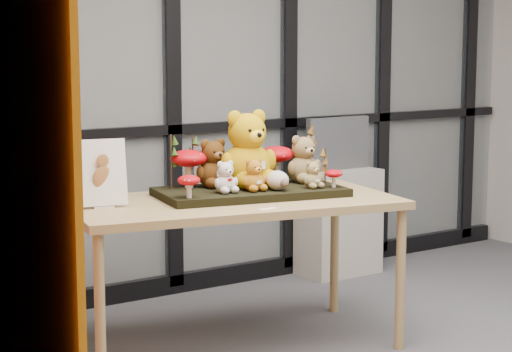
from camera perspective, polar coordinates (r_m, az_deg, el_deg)
glass_partition at (r=6.02m, az=-1.43°, el=6.59°), size 4.90×0.06×2.78m
display_table at (r=4.78m, az=-1.46°, el=-2.21°), size 1.81×1.16×0.79m
diorama_tray at (r=4.87m, az=-0.35°, el=-0.99°), size 1.04×0.67×0.04m
bear_pooh_yellow at (r=4.91m, az=-0.58°, el=1.96°), size 0.40×0.37×0.45m
bear_brown_medium at (r=4.90m, az=-2.67°, el=0.97°), size 0.25×0.23×0.28m
bear_tan_back at (r=5.07m, az=2.92°, el=1.23°), size 0.25×0.24×0.29m
bear_small_yellow at (r=4.76m, az=-0.14°, el=0.18°), size 0.17×0.15×0.19m
bear_white_bow at (r=4.70m, az=-1.90°, el=0.05°), size 0.16×0.15×0.18m
bear_beige_small at (r=4.87m, az=3.51°, el=0.19°), size 0.14×0.13×0.16m
plush_cream_hedgehog at (r=4.78m, az=1.34°, el=-0.21°), size 0.10×0.09×0.11m
mushroom_back_left at (r=4.88m, az=-4.15°, el=0.58°), size 0.20×0.20×0.22m
mushroom_back_right at (r=5.08m, az=1.28°, el=0.87°), size 0.19×0.19×0.22m
mushroom_front_left at (r=4.56m, az=-4.15°, el=-0.57°), size 0.11×0.11×0.13m
mushroom_front_right at (r=4.90m, az=4.81°, el=-0.09°), size 0.09×0.09×0.10m
sprig_green_far_left at (r=4.83m, az=-5.25°, el=0.87°), size 0.05×0.05×0.29m
sprig_green_mid_left at (r=4.92m, az=-3.91°, el=0.95°), size 0.05×0.05×0.27m
sprig_dry_far_right at (r=5.10m, az=3.34°, el=1.48°), size 0.05×0.05×0.32m
sprig_dry_mid_right at (r=5.01m, az=4.28°, el=0.61°), size 0.05×0.05×0.19m
sprig_green_centre at (r=4.99m, az=-2.19°, el=0.61°), size 0.05×0.05×0.20m
sign_holder at (r=4.57m, az=-9.42°, el=0.04°), size 0.24×0.11×0.33m
label_card at (r=4.48m, az=0.72°, el=-2.04°), size 0.09×0.03×0.00m
cabinet at (r=6.41m, az=5.10°, el=-2.83°), size 0.54×0.32×0.73m
monitor at (r=6.34m, az=5.06°, el=2.01°), size 0.51×0.05×0.36m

